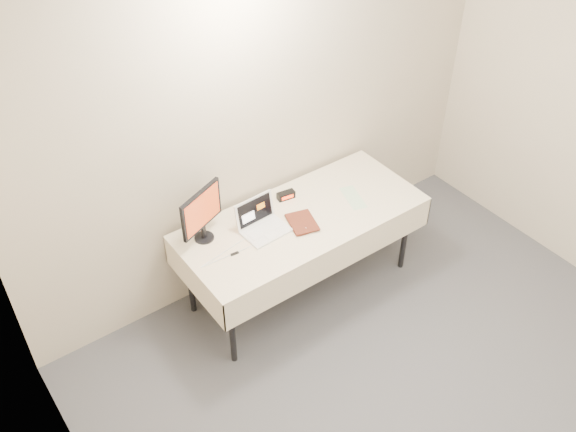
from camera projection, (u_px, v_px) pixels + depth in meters
back_wall at (265, 118)px, 4.60m from camera, size 4.00×0.10×2.70m
table at (302, 223)px, 4.75m from camera, size 1.86×0.81×0.74m
laptop at (261, 223)px, 4.57m from camera, size 0.34×0.29×0.22m
monitor at (201, 212)px, 4.37m from camera, size 0.38×0.18×0.41m
book at (290, 214)px, 4.54m from camera, size 0.18×0.07×0.25m
alarm_clock at (286, 195)px, 4.86m from camera, size 0.14×0.08×0.06m
clicker at (306, 229)px, 4.58m from camera, size 0.07×0.10×0.02m
paper_form at (353, 198)px, 4.88m from camera, size 0.19×0.31×0.00m
usb_dongle at (235, 254)px, 4.39m from camera, size 0.06×0.02×0.01m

